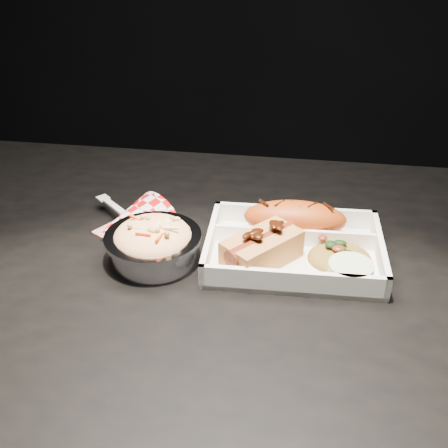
{
  "coord_description": "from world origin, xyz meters",
  "views": [
    {
      "loc": [
        0.07,
        -0.64,
        1.21
      ],
      "look_at": [
        -0.03,
        0.03,
        0.81
      ],
      "focal_mm": 45.0,
      "sensor_mm": 36.0,
      "label": 1
    }
  ],
  "objects": [
    {
      "name": "fried_rice_mound",
      "position": [
        0.13,
        0.04,
        0.77
      ],
      "size": [
        0.09,
        0.08,
        0.03
      ],
      "primitive_type": "ellipsoid",
      "rotation": [
        0.0,
        0.0,
        0.03
      ],
      "color": "olive",
      "rests_on": "food_tray"
    },
    {
      "name": "cupcake_liner",
      "position": [
        0.14,
        -0.01,
        0.77
      ],
      "size": [
        0.06,
        0.06,
        0.03
      ],
      "primitive_type": "cylinder",
      "color": "beige",
      "rests_on": "food_tray"
    },
    {
      "name": "food_tray",
      "position": [
        0.06,
        0.05,
        0.76
      ],
      "size": [
        0.26,
        0.19,
        0.04
      ],
      "rotation": [
        0.0,
        0.0,
        0.03
      ],
      "color": "white",
      "rests_on": "dining_table"
    },
    {
      "name": "foil_coleslaw_cup",
      "position": [
        -0.13,
        0.01,
        0.78
      ],
      "size": [
        0.14,
        0.14,
        0.07
      ],
      "color": "silver",
      "rests_on": "dining_table"
    },
    {
      "name": "dining_table",
      "position": [
        0.0,
        0.0,
        0.66
      ],
      "size": [
        1.2,
        0.8,
        0.75
      ],
      "color": "black",
      "rests_on": "ground"
    },
    {
      "name": "fried_pastry",
      "position": [
        0.06,
        0.1,
        0.78
      ],
      "size": [
        0.16,
        0.07,
        0.05
      ],
      "primitive_type": "ellipsoid",
      "rotation": [
        0.0,
        0.0,
        0.03
      ],
      "color": "#AF4311",
      "rests_on": "food_tray"
    },
    {
      "name": "hotdog",
      "position": [
        0.02,
        0.02,
        0.78
      ],
      "size": [
        0.12,
        0.12,
        0.06
      ],
      "rotation": [
        0.0,
        0.0,
        0.87
      ],
      "color": "#C48042",
      "rests_on": "food_tray"
    },
    {
      "name": "napkin_fork",
      "position": [
        -0.19,
        0.09,
        0.77
      ],
      "size": [
        0.16,
        0.15,
        0.1
      ],
      "rotation": [
        0.0,
        0.0,
        -0.73
      ],
      "color": "red",
      "rests_on": "dining_table"
    }
  ]
}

